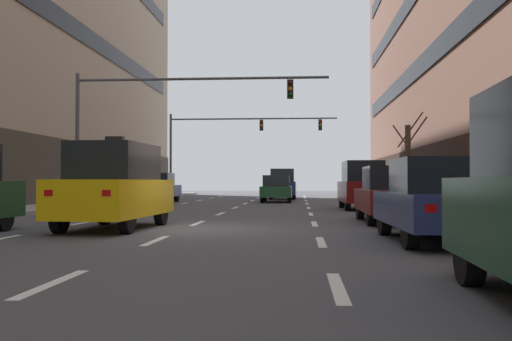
{
  "coord_description": "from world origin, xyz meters",
  "views": [
    {
      "loc": [
        2.95,
        -14.77,
        1.23
      ],
      "look_at": [
        0.26,
        21.57,
        1.9
      ],
      "focal_mm": 40.69,
      "sensor_mm": 36.0,
      "label": 1
    }
  ],
  "objects": [
    {
      "name": "lane_stripe_l3_s6",
      "position": [
        3.39,
        12.0,
        0.0
      ],
      "size": [
        0.16,
        2.0,
        0.01
      ],
      "primitive_type": "cube",
      "color": "silver",
      "rests_on": "ground"
    },
    {
      "name": "lane_stripe_l2_s8",
      "position": [
        0.0,
        22.0,
        0.0
      ],
      "size": [
        0.16,
        2.0,
        0.01
      ],
      "primitive_type": "cube",
      "color": "silver",
      "rests_on": "ground"
    },
    {
      "name": "car_parked_2",
      "position": [
        5.74,
        2.69,
        0.82
      ],
      "size": [
        1.88,
        4.46,
        1.67
      ],
      "color": "black",
      "rests_on": "ground"
    },
    {
      "name": "taxi_driving_1",
      "position": [
        -1.79,
        -0.14,
        1.1
      ],
      "size": [
        2.11,
        4.62,
        2.38
      ],
      "color": "black",
      "rests_on": "ground"
    },
    {
      "name": "lane_stripe_l2_s9",
      "position": [
        0.0,
        27.0,
        0.0
      ],
      "size": [
        0.16,
        2.0,
        0.01
      ],
      "primitive_type": "cube",
      "color": "silver",
      "rests_on": "ground"
    },
    {
      "name": "lane_stripe_l3_s10",
      "position": [
        3.39,
        32.0,
        0.0
      ],
      "size": [
        0.16,
        2.0,
        0.01
      ],
      "primitive_type": "cube",
      "color": "silver",
      "rests_on": "ground"
    },
    {
      "name": "lane_stripe_l1_s6",
      "position": [
        -3.39,
        12.0,
        0.0
      ],
      "size": [
        0.16,
        2.0,
        0.01
      ],
      "primitive_type": "cube",
      "color": "silver",
      "rests_on": "ground"
    },
    {
      "name": "lane_stripe_l3_s2",
      "position": [
        3.39,
        -8.0,
        0.0
      ],
      "size": [
        0.16,
        2.0,
        0.01
      ],
      "primitive_type": "cube",
      "color": "silver",
      "rests_on": "ground"
    },
    {
      "name": "lane_stripe_l3_s9",
      "position": [
        3.39,
        27.0,
        0.0
      ],
      "size": [
        0.16,
        2.0,
        0.01
      ],
      "primitive_type": "cube",
      "color": "silver",
      "rests_on": "ground"
    },
    {
      "name": "ground_plane",
      "position": [
        0.0,
        0.0,
        0.0
      ],
      "size": [
        120.0,
        120.0,
        0.0
      ],
      "primitive_type": "plane",
      "color": "#424247"
    },
    {
      "name": "lane_stripe_l3_s5",
      "position": [
        3.39,
        7.0,
        0.0
      ],
      "size": [
        0.16,
        2.0,
        0.01
      ],
      "primitive_type": "cube",
      "color": "silver",
      "rests_on": "ground"
    },
    {
      "name": "street_tree_0",
      "position": [
        7.94,
        12.15,
        2.12
      ],
      "size": [
        1.57,
        1.56,
        4.3
      ],
      "color": "#4C3823",
      "rests_on": "sidewalk_right"
    },
    {
      "name": "car_driving_0",
      "position": [
        1.84,
        25.13,
        1.03
      ],
      "size": [
        1.82,
        4.29,
        2.07
      ],
      "color": "black",
      "rests_on": "ground"
    },
    {
      "name": "lane_stripe_l2_s3",
      "position": [
        0.0,
        -3.0,
        0.0
      ],
      "size": [
        0.16,
        2.0,
        0.01
      ],
      "primitive_type": "cube",
      "color": "silver",
      "rests_on": "ground"
    },
    {
      "name": "lane_stripe_l1_s9",
      "position": [
        -3.39,
        27.0,
        0.0
      ],
      "size": [
        0.16,
        2.0,
        0.01
      ],
      "primitive_type": "cube",
      "color": "silver",
      "rests_on": "ground"
    },
    {
      "name": "lane_stripe_l1_s4",
      "position": [
        -3.39,
        2.0,
        0.0
      ],
      "size": [
        0.16,
        2.0,
        0.01
      ],
      "primitive_type": "cube",
      "color": "silver",
      "rests_on": "ground"
    },
    {
      "name": "car_parked_3",
      "position": [
        5.74,
        10.9,
        1.05
      ],
      "size": [
        1.9,
        4.39,
        2.11
      ],
      "color": "black",
      "rests_on": "ground"
    },
    {
      "name": "lane_stripe_l3_s4",
      "position": [
        3.39,
        2.0,
        0.0
      ],
      "size": [
        0.16,
        2.0,
        0.01
      ],
      "primitive_type": "cube",
      "color": "silver",
      "rests_on": "ground"
    },
    {
      "name": "lane_stripe_l3_s8",
      "position": [
        3.39,
        22.0,
        0.0
      ],
      "size": [
        0.16,
        2.0,
        0.01
      ],
      "primitive_type": "cube",
      "color": "silver",
      "rests_on": "ground"
    },
    {
      "name": "lane_stripe_l2_s2",
      "position": [
        0.0,
        -8.0,
        0.0
      ],
      "size": [
        0.16,
        2.0,
        0.01
      ],
      "primitive_type": "cube",
      "color": "silver",
      "rests_on": "ground"
    },
    {
      "name": "lane_stripe_l2_s5",
      "position": [
        0.0,
        7.0,
        0.0
      ],
      "size": [
        0.16,
        2.0,
        0.01
      ],
      "primitive_type": "cube",
      "color": "silver",
      "rests_on": "ground"
    },
    {
      "name": "lane_stripe_l2_s7",
      "position": [
        0.0,
        17.0,
        0.0
      ],
      "size": [
        0.16,
        2.0,
        0.01
      ],
      "primitive_type": "cube",
      "color": "silver",
      "rests_on": "ground"
    },
    {
      "name": "lane_stripe_l2_s6",
      "position": [
        0.0,
        12.0,
        0.0
      ],
      "size": [
        0.16,
        2.0,
        0.01
      ],
      "primitive_type": "cube",
      "color": "silver",
      "rests_on": "ground"
    },
    {
      "name": "lane_stripe_l2_s10",
      "position": [
        0.0,
        32.0,
        0.0
      ],
      "size": [
        0.16,
        2.0,
        0.01
      ],
      "primitive_type": "cube",
      "color": "silver",
      "rests_on": "ground"
    },
    {
      "name": "taxi_driving_4",
      "position": [
        -4.97,
        10.06,
        0.83
      ],
      "size": [
        1.88,
        4.47,
        1.86
      ],
      "color": "black",
      "rests_on": "ground"
    },
    {
      "name": "lane_stripe_l3_s7",
      "position": [
        3.39,
        17.0,
        0.0
      ],
      "size": [
        0.16,
        2.0,
        0.01
      ],
      "primitive_type": "cube",
      "color": "silver",
      "rests_on": "ground"
    },
    {
      "name": "lane_stripe_l3_s3",
      "position": [
        3.39,
        -3.0,
        0.0
      ],
      "size": [
        0.16,
        2.0,
        0.01
      ],
      "primitive_type": "cube",
      "color": "silver",
      "rests_on": "ground"
    },
    {
      "name": "traffic_signal_1",
      "position": [
        -2.38,
        30.48,
        4.93
      ],
      "size": [
        13.21,
        0.35,
        6.42
      ],
      "color": "#4C4C51",
      "rests_on": "sidewalk_left"
    },
    {
      "name": "lane_stripe_l1_s8",
      "position": [
        -3.39,
        22.0,
        0.0
      ],
      "size": [
        0.16,
        2.0,
        0.01
      ],
      "primitive_type": "cube",
      "color": "silver",
      "rests_on": "ground"
    },
    {
      "name": "lane_stripe_l1_s5",
      "position": [
        -3.39,
        7.0,
        0.0
      ],
      "size": [
        0.16,
        2.0,
        0.01
      ],
      "primitive_type": "cube",
      "color": "silver",
      "rests_on": "ground"
    },
    {
      "name": "pedestrian_0",
      "position": [
        8.1,
        7.59,
        1.08
      ],
      "size": [
        0.34,
        0.48,
        1.62
      ],
      "color": "black",
      "rests_on": "sidewalk_right"
    },
    {
      "name": "sidewalk_right",
      "position": [
        8.22,
        0.0,
        0.07
      ],
      "size": [
        2.86,
        80.0,
        0.14
      ],
      "primitive_type": "cube",
      "color": "gray",
      "rests_on": "ground"
    },
    {
      "name": "car_parked_1",
      "position": [
        5.74,
        -2.82,
        0.83
      ],
      "size": [
        1.97,
        4.54,
        1.69
      ],
      "color": "black",
      "rests_on": "ground"
    },
    {
      "name": "lane_stripe_l1_s7",
      "position": [
        -3.39,
        17.0,
        0.0
      ],
      "size": [
        0.16,
        2.0,
        0.01
      ],
      "primitive_type": "cube",
      "color": "silver",
      "rests_on": "ground"
    },
    {
      "name": "car_driving_2",
      "position": [
        1.64,
        19.37,
        0.78
      ],
      "size": [
        1.77,
        4.21,
        1.58
      ],
      "color": "black",
      "rests_on": "ground"
    },
    {
      "name": "lane_stripe_l2_s4",
      "position": [
        0.0,
        2.0,
        0.0
      ],
      "size": [
        0.16,
        2.0,
        0.01
      ],
      "primitive_type": "cube",
      "color": "silver",
      "rests_on": "ground"
    },
    {
      "name": "car_driving_5",
      "position": [
        -5.2,
        18.23,
        0.84
      ],
      "size": [
        1.94,
        4.56,
        1.7
      ],
      "color": "black",
      "rests_on": "ground"
    },
    {
      "name": "lane_stripe_l1_s10",
      "position": [
        -3.39,
        32.0,
        0.0
      ],
      "size": [
        0.16,
        2.0,
        0.01
      ],
      "primitive_type": "cube",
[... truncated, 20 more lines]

